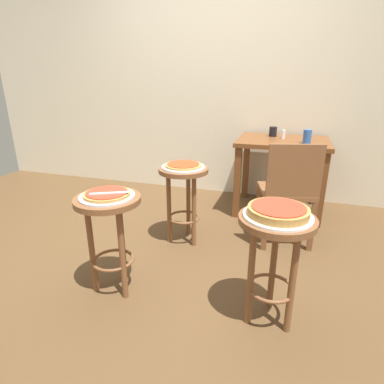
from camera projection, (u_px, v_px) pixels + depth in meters
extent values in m
plane|color=brown|center=(165.00, 257.00, 2.41)|extent=(6.00, 6.00, 0.00)
cube|color=beige|center=(219.00, 58.00, 3.38)|extent=(6.00, 0.10, 3.00)
cylinder|color=brown|center=(107.00, 200.00, 1.85)|extent=(0.39, 0.39, 0.03)
cylinder|color=brown|center=(122.00, 238.00, 2.06)|extent=(0.04, 0.04, 0.60)
cylinder|color=brown|center=(92.00, 249.00, 1.93)|extent=(0.04, 0.04, 0.60)
cylinder|color=brown|center=(122.00, 255.00, 1.87)|extent=(0.04, 0.04, 0.60)
torus|color=brown|center=(113.00, 260.00, 1.98)|extent=(0.26, 0.26, 0.02)
cylinder|color=silver|center=(107.00, 196.00, 1.84)|extent=(0.32, 0.32, 0.01)
cylinder|color=#B78442|center=(107.00, 194.00, 1.84)|extent=(0.27, 0.27, 0.01)
cylinder|color=#B23823|center=(107.00, 192.00, 1.83)|extent=(0.24, 0.24, 0.01)
cylinder|color=brown|center=(277.00, 220.00, 1.58)|extent=(0.39, 0.39, 0.03)
cylinder|color=brown|center=(273.00, 262.00, 1.80)|extent=(0.04, 0.04, 0.60)
cylinder|color=brown|center=(251.00, 277.00, 1.67)|extent=(0.04, 0.04, 0.60)
cylinder|color=brown|center=(292.00, 284.00, 1.61)|extent=(0.04, 0.04, 0.60)
torus|color=brown|center=(270.00, 288.00, 1.72)|extent=(0.26, 0.26, 0.02)
cylinder|color=white|center=(278.00, 216.00, 1.57)|extent=(0.35, 0.35, 0.01)
cylinder|color=#B78442|center=(278.00, 211.00, 1.57)|extent=(0.31, 0.31, 0.04)
cylinder|color=#B23823|center=(279.00, 207.00, 1.56)|extent=(0.27, 0.27, 0.01)
cylinder|color=brown|center=(183.00, 170.00, 2.46)|extent=(0.39, 0.39, 0.03)
cylinder|color=brown|center=(188.00, 202.00, 2.68)|extent=(0.04, 0.04, 0.60)
cylinder|color=brown|center=(169.00, 208.00, 2.54)|extent=(0.04, 0.04, 0.60)
cylinder|color=brown|center=(194.00, 212.00, 2.48)|extent=(0.04, 0.04, 0.60)
torus|color=brown|center=(184.00, 217.00, 2.60)|extent=(0.26, 0.26, 0.02)
cylinder|color=silver|center=(183.00, 167.00, 2.45)|extent=(0.34, 0.34, 0.01)
cylinder|color=tan|center=(183.00, 165.00, 2.45)|extent=(0.28, 0.28, 0.01)
cylinder|color=red|center=(183.00, 164.00, 2.44)|extent=(0.25, 0.25, 0.01)
cube|color=brown|center=(283.00, 141.00, 3.04)|extent=(0.86, 0.68, 0.04)
cube|color=brown|center=(237.00, 183.00, 3.01)|extent=(0.06, 0.06, 0.70)
cube|color=brown|center=(322.00, 191.00, 2.79)|extent=(0.06, 0.06, 0.70)
cube|color=brown|center=(246.00, 168.00, 3.53)|extent=(0.06, 0.06, 0.70)
cube|color=brown|center=(318.00, 173.00, 3.32)|extent=(0.06, 0.06, 0.70)
cylinder|color=#3360B2|center=(307.00, 137.00, 2.80)|extent=(0.07, 0.07, 0.13)
cylinder|color=black|center=(273.00, 132.00, 3.18)|extent=(0.08, 0.08, 0.10)
cylinder|color=white|center=(283.00, 134.00, 3.06)|extent=(0.04, 0.04, 0.09)
cube|color=brown|center=(286.00, 191.00, 2.54)|extent=(0.49, 0.49, 0.04)
cube|color=brown|center=(295.00, 171.00, 2.29)|extent=(0.39, 0.14, 0.40)
cube|color=brown|center=(299.00, 208.00, 2.78)|extent=(0.04, 0.04, 0.42)
cube|color=brown|center=(258.00, 208.00, 2.79)|extent=(0.04, 0.04, 0.42)
cube|color=brown|center=(312.00, 226.00, 2.44)|extent=(0.04, 0.04, 0.42)
cube|color=brown|center=(265.00, 226.00, 2.45)|extent=(0.04, 0.04, 0.42)
cube|color=silver|center=(109.00, 193.00, 1.80)|extent=(0.21, 0.12, 0.01)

